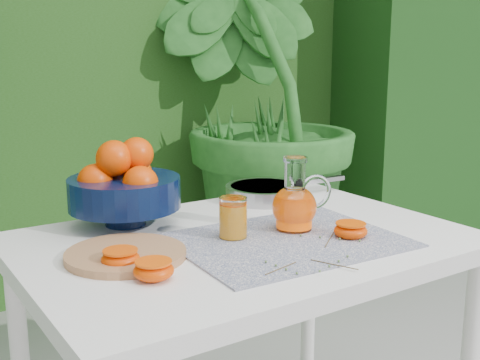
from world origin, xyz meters
TOP-DOWN VIEW (x-y plane):
  - hedge_backdrop at (0.06, 2.06)m, footprint 8.00×1.65m
  - potted_plant_right at (0.80, 1.27)m, footprint 2.47×2.47m
  - white_table at (-0.11, -0.03)m, footprint 1.00×0.70m
  - placemat at (-0.05, -0.11)m, footprint 0.51×0.40m
  - cutting_board at (-0.39, -0.02)m, footprint 0.31×0.31m
  - fruit_bowl at (-0.30, 0.21)m, footprint 0.33×0.33m
  - juice_pitcher at (0.02, -0.06)m, footprint 0.16×0.13m
  - juice_tumbler at (-0.14, -0.03)m, footprint 0.07×0.07m
  - saute_pan at (0.14, 0.23)m, footprint 0.40×0.24m
  - orange_halves at (-0.24, -0.13)m, footprint 0.59×0.19m
  - thyme_sprigs at (-0.07, -0.23)m, footprint 0.30×0.23m

SIDE VIEW (x-z plane):
  - white_table at x=-0.11m, z-range 0.29..1.04m
  - placemat at x=-0.05m, z-range 0.75..0.75m
  - thyme_sprigs at x=-0.07m, z-range 0.75..0.76m
  - cutting_board at x=-0.39m, z-range 0.75..0.77m
  - orange_halves at x=-0.24m, z-range 0.75..0.79m
  - saute_pan at x=0.14m, z-range 0.75..0.79m
  - juice_tumbler at x=-0.14m, z-range 0.75..0.84m
  - juice_pitcher at x=0.02m, z-range 0.73..0.90m
  - fruit_bowl at x=-0.30m, z-range 0.74..0.95m
  - potted_plant_right at x=0.80m, z-range 0.00..1.81m
  - hedge_backdrop at x=0.06m, z-range -0.06..2.44m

